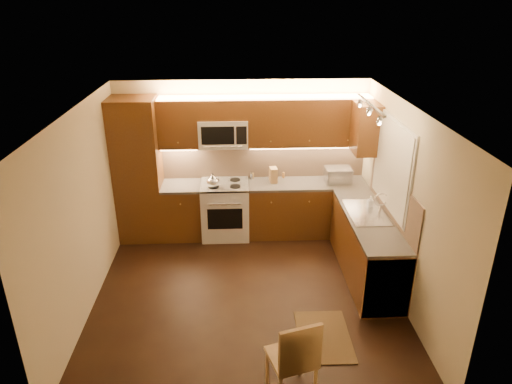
{
  "coord_description": "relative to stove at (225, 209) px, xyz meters",
  "views": [
    {
      "loc": [
        -0.13,
        -5.21,
        3.76
      ],
      "look_at": [
        0.15,
        0.55,
        1.25
      ],
      "focal_mm": 32.67,
      "sensor_mm": 36.0,
      "label": 1
    }
  ],
  "objects": [
    {
      "name": "spice_jar_b",
      "position": [
        0.46,
        0.24,
        0.49
      ],
      "size": [
        0.05,
        0.05,
        0.1
      ],
      "primitive_type": "cylinder",
      "rotation": [
        0.0,
        0.0,
        -0.11
      ],
      "color": "brown",
      "rests_on": "counter_back_right"
    },
    {
      "name": "upper_cab_back_left",
      "position": [
        -0.69,
        0.15,
        1.42
      ],
      "size": [
        0.62,
        0.35,
        0.75
      ],
      "primitive_type": "cube",
      "color": "#4B2710",
      "rests_on": "wall_back"
    },
    {
      "name": "base_cab_right",
      "position": [
        2.0,
        -1.28,
        -0.03
      ],
      "size": [
        0.6,
        2.0,
        0.86
      ],
      "primitive_type": "cube",
      "color": "#4B2710",
      "rests_on": "floor"
    },
    {
      "name": "soap_bottle",
      "position": [
        2.09,
        -0.94,
        0.53
      ],
      "size": [
        0.09,
        0.09,
        0.17
      ],
      "primitive_type": "imported",
      "rotation": [
        0.0,
        0.0,
        0.13
      ],
      "color": "white",
      "rests_on": "counter_right"
    },
    {
      "name": "microwave",
      "position": [
        0.0,
        0.14,
        1.26
      ],
      "size": [
        0.76,
        0.38,
        0.44
      ],
      "primitive_type": null,
      "color": "silver",
      "rests_on": "wall_back"
    },
    {
      "name": "floor",
      "position": [
        0.3,
        -1.68,
        -0.46
      ],
      "size": [
        4.0,
        4.0,
        0.01
      ],
      "primitive_type": "cube",
      "color": "black",
      "rests_on": "ground"
    },
    {
      "name": "counter_right",
      "position": [
        2.0,
        -1.28,
        0.42
      ],
      "size": [
        0.6,
        2.0,
        0.04
      ],
      "primitive_type": "cube",
      "color": "#353230",
      "rests_on": "base_cab_right"
    },
    {
      "name": "spice_jar_a",
      "position": [
        0.44,
        0.26,
        0.49
      ],
      "size": [
        0.05,
        0.05,
        0.1
      ],
      "primitive_type": "cylinder",
      "rotation": [
        0.0,
        0.0,
        0.29
      ],
      "color": "silver",
      "rests_on": "counter_back_right"
    },
    {
      "name": "wall_back",
      "position": [
        0.3,
        0.32,
        0.79
      ],
      "size": [
        4.0,
        0.01,
        2.5
      ],
      "primitive_type": "cube",
      "color": "#C3B48E",
      "rests_on": "ground"
    },
    {
      "name": "backsplash_right",
      "position": [
        2.29,
        -1.28,
        0.74
      ],
      "size": [
        0.02,
        2.0,
        0.6
      ],
      "primitive_type": "cube",
      "color": "tan",
      "rests_on": "wall_right"
    },
    {
      "name": "window_blinds",
      "position": [
        2.27,
        -1.12,
        1.14
      ],
      "size": [
        0.02,
        1.36,
        1.16
      ],
      "primitive_type": "cube",
      "color": "silver",
      "rests_on": "wall_right"
    },
    {
      "name": "upper_cab_back_right",
      "position": [
        1.34,
        0.15,
        1.42
      ],
      "size": [
        1.92,
        0.35,
        0.75
      ],
      "primitive_type": "cube",
      "color": "#4B2710",
      "rests_on": "wall_back"
    },
    {
      "name": "dining_chair",
      "position": [
        0.69,
        -3.38,
        0.02
      ],
      "size": [
        0.53,
        0.53,
        0.96
      ],
      "primitive_type": null,
      "rotation": [
        0.0,
        0.0,
        0.28
      ],
      "color": "#A17848",
      "rests_on": "floor"
    },
    {
      "name": "track_light_bar",
      "position": [
        1.85,
        -1.27,
        2.0
      ],
      "size": [
        0.04,
        1.2,
        0.03
      ],
      "primitive_type": "cube",
      "color": "silver",
      "rests_on": "ceiling"
    },
    {
      "name": "kettle",
      "position": [
        -0.18,
        -0.14,
        0.57
      ],
      "size": [
        0.22,
        0.22,
        0.23
      ],
      "primitive_type": null,
      "rotation": [
        0.0,
        0.0,
        0.1
      ],
      "color": "silver",
      "rests_on": "stove"
    },
    {
      "name": "faucet",
      "position": [
        2.18,
        -1.12,
        0.59
      ],
      "size": [
        0.2,
        0.04,
        0.3
      ],
      "primitive_type": null,
      "color": "silver",
      "rests_on": "counter_right"
    },
    {
      "name": "sink",
      "position": [
        2.0,
        -1.12,
        0.52
      ],
      "size": [
        0.52,
        0.86,
        0.15
      ],
      "primitive_type": null,
      "color": "silver",
      "rests_on": "counter_right"
    },
    {
      "name": "counter_back_right",
      "position": [
        1.34,
        0.02,
        0.42
      ],
      "size": [
        1.92,
        0.6,
        0.04
      ],
      "primitive_type": "cube",
      "color": "#353230",
      "rests_on": "base_cab_back_right"
    },
    {
      "name": "window_frame",
      "position": [
        2.29,
        -1.12,
        1.14
      ],
      "size": [
        0.03,
        1.44,
        1.24
      ],
      "primitive_type": "cube",
      "color": "silver",
      "rests_on": "wall_right"
    },
    {
      "name": "stove",
      "position": [
        0.0,
        0.0,
        0.0
      ],
      "size": [
        0.76,
        0.65,
        0.92
      ],
      "primitive_type": null,
      "color": "silver",
      "rests_on": "floor"
    },
    {
      "name": "base_cab_back_right",
      "position": [
        1.34,
        0.02,
        -0.03
      ],
      "size": [
        1.92,
        0.6,
        0.86
      ],
      "primitive_type": "cube",
      "color": "#4B2710",
      "rests_on": "floor"
    },
    {
      "name": "knife_block",
      "position": [
        0.79,
        0.08,
        0.56
      ],
      "size": [
        0.13,
        0.19,
        0.24
      ],
      "primitive_type": "cube",
      "rotation": [
        0.0,
        0.0,
        0.13
      ],
      "color": "#A17848",
      "rests_on": "counter_back_right"
    },
    {
      "name": "ceiling",
      "position": [
        0.3,
        -1.68,
        2.04
      ],
      "size": [
        4.0,
        4.0,
        0.01
      ],
      "primitive_type": "cube",
      "color": "beige",
      "rests_on": "ground"
    },
    {
      "name": "backsplash_back",
      "position": [
        0.65,
        0.31,
        0.74
      ],
      "size": [
        3.3,
        0.02,
        0.6
      ],
      "primitive_type": "cube",
      "color": "tan",
      "rests_on": "wall_back"
    },
    {
      "name": "base_cab_back_left",
      "position": [
        -0.69,
        0.02,
        -0.03
      ],
      "size": [
        0.62,
        0.6,
        0.86
      ],
      "primitive_type": "cube",
      "color": "#4B2710",
      "rests_on": "floor"
    },
    {
      "name": "pantry",
      "position": [
        -1.35,
        0.02,
        0.69
      ],
      "size": [
        0.7,
        0.6,
        2.3
      ],
      "primitive_type": "cube",
      "color": "#4B2710",
      "rests_on": "floor"
    },
    {
      "name": "counter_back_left",
      "position": [
        -0.69,
        0.02,
        0.42
      ],
      "size": [
        0.62,
        0.6,
        0.04
      ],
      "primitive_type": "cube",
      "color": "#353230",
      "rests_on": "base_cab_back_left"
    },
    {
      "name": "toaster_oven",
      "position": [
        1.83,
        0.02,
        0.56
      ],
      "size": [
        0.42,
        0.32,
        0.24
      ],
      "primitive_type": "cube",
      "rotation": [
        0.0,
        0.0,
        0.04
      ],
      "color": "silver",
      "rests_on": "counter_back_right"
    },
    {
      "name": "wall_left",
      "position": [
        -1.7,
        -1.68,
        0.79
      ],
      "size": [
        0.01,
        4.0,
        2.5
      ],
      "primitive_type": "cube",
      "color": "#C3B48E",
      "rests_on": "ground"
    },
    {
      "name": "upper_cab_bridge",
      "position": [
        0.0,
        0.15,
        1.63
      ],
      "size": [
        0.76,
        0.35,
        0.31
      ],
      "primitive_type": "cube",
      "color": "#4B2710",
      "rests_on": "wall_back"
    },
    {
      "name": "wall_front",
      "position": [
        0.3,
        -3.67,
        0.79
      ],
      "size": [
        4.0,
        0.01,
        2.5
      ],
      "primitive_type": "cube",
      "color": "#C3B48E",
      "rests_on": "ground"
    },
    {
      "name": "dishwasher",
      "position": [
        2.0,
        -1.98,
        -0.03
      ],
      "size": [
        0.58,
        0.6,
        0.84
      ],
      "primitive_type": "cube",
      "color": "silver",
      "rests_on": "floor"
    },
    {
      "name": "upper_cab_right_corner",
      "position": [
        2.12,
        -0.28,
        1.42
      ],
      "size": [
        0.35,
        0.5,
        0.75
      ],
      "primitive_type": "cube",
      "color": "#4B2710",
      "rests_on": "wall_right"
    },
    {
      "name": "spice_jar_c",
      "position": [
        0.44,
        0.21,
        0.49
      ],
      "size": [
        0.05,
        0.05,
        0.1
      ],
      "primitive_type": "cylinder",
      "rotation": [
        0.0,
        0.0,
        -0.37
      ],
      "color": "silver",
      "rests_on": "counter_back_right"
    },
    {
      "name": "wall_right",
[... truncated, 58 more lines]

